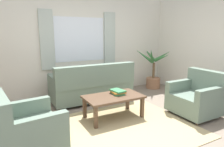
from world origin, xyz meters
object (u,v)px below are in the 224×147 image
(armchair_left, at_px, (24,130))
(book_stack_on_table, at_px, (118,92))
(potted_plant, at_px, (153,73))
(couch, at_px, (93,86))
(coffee_table, at_px, (113,99))
(armchair_right, at_px, (197,97))

(armchair_left, distance_m, book_stack_on_table, 1.84)
(book_stack_on_table, distance_m, potted_plant, 2.29)
(couch, distance_m, armchair_left, 2.28)
(armchair_left, bearing_deg, potted_plant, -71.04)
(couch, xyz_separation_m, book_stack_on_table, (0.10, -1.03, 0.11))
(armchair_left, relative_size, coffee_table, 0.85)
(coffee_table, relative_size, potted_plant, 0.88)
(armchair_right, xyz_separation_m, book_stack_on_table, (-1.42, 0.71, 0.13))
(coffee_table, height_order, potted_plant, potted_plant)
(armchair_right, relative_size, potted_plant, 0.70)
(coffee_table, bearing_deg, book_stack_on_table, 26.22)
(armchair_left, height_order, coffee_table, armchair_left)
(potted_plant, bearing_deg, armchair_left, -154.06)
(coffee_table, distance_m, potted_plant, 2.43)
(couch, height_order, book_stack_on_table, couch)
(couch, bearing_deg, armchair_right, 131.06)
(couch, height_order, armchair_left, couch)
(armchair_right, xyz_separation_m, coffee_table, (-1.55, 0.65, 0.03))
(couch, relative_size, book_stack_on_table, 5.92)
(armchair_right, bearing_deg, couch, -139.08)
(armchair_right, relative_size, book_stack_on_table, 2.74)
(couch, bearing_deg, armchair_left, 43.60)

